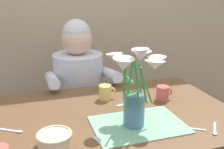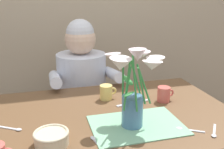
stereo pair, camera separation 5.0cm
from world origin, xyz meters
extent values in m
cube|color=brown|center=(0.00, 0.00, 0.72)|extent=(1.20, 0.80, 0.04)
cylinder|color=brown|center=(0.54, 0.34, 0.35)|extent=(0.06, 0.06, 0.70)
cylinder|color=#4C4C56|center=(-0.05, 0.62, 0.20)|extent=(0.30, 0.30, 0.40)
cylinder|color=silver|center=(-0.05, 0.62, 0.65)|extent=(0.34, 0.34, 0.50)
sphere|color=#DBB293|center=(-0.05, 0.62, 1.00)|extent=(0.21, 0.21, 0.21)
sphere|color=silver|center=(-0.05, 0.62, 1.04)|extent=(0.19, 0.19, 0.19)
cylinder|color=silver|center=(-0.24, 0.48, 0.78)|extent=(0.07, 0.33, 0.12)
cylinder|color=silver|center=(0.14, 0.48, 0.78)|extent=(0.07, 0.33, 0.12)
cube|color=#7AB289|center=(0.07, -0.15, 0.74)|extent=(0.40, 0.28, 0.00)
cylinder|color=teal|center=(0.05, -0.15, 0.81)|extent=(0.09, 0.09, 0.14)
cylinder|color=#388E42|center=(0.10, -0.15, 0.93)|extent=(0.06, 0.04, 0.18)
cone|color=white|center=(0.15, -0.14, 1.02)|extent=(0.10, 0.10, 0.05)
sphere|color=#E5D14C|center=(0.15, -0.14, 1.03)|extent=(0.02, 0.02, 0.02)
cylinder|color=#388E42|center=(0.08, -0.12, 0.94)|extent=(0.08, 0.05, 0.19)
cone|color=silver|center=(0.10, -0.10, 1.05)|extent=(0.12, 0.12, 0.04)
sphere|color=#E5D14C|center=(0.10, -0.10, 1.05)|extent=(0.02, 0.02, 0.02)
cylinder|color=#388E42|center=(0.05, -0.09, 0.92)|extent=(0.03, 0.02, 0.16)
cone|color=white|center=(0.05, -0.04, 1.00)|extent=(0.10, 0.10, 0.05)
sphere|color=#E5D14C|center=(0.05, -0.04, 1.00)|extent=(0.02, 0.02, 0.02)
cylinder|color=#388E42|center=(0.02, -0.12, 0.94)|extent=(0.03, 0.07, 0.19)
cone|color=silver|center=(-0.02, -0.09, 1.04)|extent=(0.10, 0.10, 0.04)
sphere|color=#E5D14C|center=(-0.02, -0.09, 1.04)|extent=(0.02, 0.02, 0.02)
cylinder|color=#388E42|center=(0.01, -0.18, 0.94)|extent=(0.03, 0.01, 0.21)
cone|color=white|center=(-0.02, -0.22, 1.05)|extent=(0.11, 0.12, 0.06)
sphere|color=#E5D14C|center=(-0.02, -0.22, 1.05)|extent=(0.02, 0.02, 0.02)
cylinder|color=#388E42|center=(0.05, -0.19, 0.96)|extent=(0.01, 0.06, 0.24)
cone|color=silver|center=(0.04, -0.23, 1.08)|extent=(0.09, 0.09, 0.05)
sphere|color=#E5D14C|center=(0.04, -0.23, 1.08)|extent=(0.02, 0.02, 0.02)
cylinder|color=#388E42|center=(0.08, -0.19, 0.94)|extent=(0.07, 0.06, 0.18)
cone|color=white|center=(0.10, -0.23, 1.03)|extent=(0.11, 0.11, 0.04)
sphere|color=#E5D14C|center=(0.10, -0.23, 1.04)|extent=(0.02, 0.02, 0.02)
ellipsoid|color=#388E42|center=(0.02, -0.20, 0.91)|extent=(0.09, 0.09, 0.04)
ellipsoid|color=#388E42|center=(0.05, -0.09, 0.93)|extent=(0.05, 0.09, 0.04)
cylinder|color=beige|center=(-0.29, -0.20, 0.77)|extent=(0.13, 0.13, 0.05)
torus|color=beige|center=(-0.29, -0.20, 0.79)|extent=(0.14, 0.14, 0.01)
cube|color=silver|center=(0.14, 0.08, 0.74)|extent=(0.19, 0.05, 0.00)
cylinder|color=#E5C666|center=(0.02, 0.18, 0.78)|extent=(0.07, 0.07, 0.08)
torus|color=#E5C666|center=(0.05, 0.18, 0.78)|extent=(0.04, 0.01, 0.04)
cylinder|color=#CC564C|center=(0.31, 0.07, 0.78)|extent=(0.07, 0.07, 0.08)
torus|color=#CC564C|center=(0.35, 0.07, 0.78)|extent=(0.04, 0.01, 0.04)
cube|color=silver|center=(0.29, -0.25, 0.74)|extent=(0.09, 0.06, 0.00)
ellipsoid|color=silver|center=(0.24, -0.23, 0.74)|extent=(0.03, 0.03, 0.01)
cube|color=silver|center=(0.38, -0.27, 0.74)|extent=(0.07, 0.08, 0.00)
ellipsoid|color=silver|center=(0.35, -0.32, 0.74)|extent=(0.03, 0.03, 0.01)
cube|color=silver|center=(-0.12, -0.26, 0.74)|extent=(0.03, 0.10, 0.00)
ellipsoid|color=silver|center=(-0.13, -0.20, 0.74)|extent=(0.03, 0.03, 0.01)
cube|color=silver|center=(-0.47, -0.03, 0.74)|extent=(0.09, 0.06, 0.00)
ellipsoid|color=silver|center=(-0.42, -0.06, 0.74)|extent=(0.03, 0.03, 0.01)
camera|label=1|loc=(-0.34, -1.09, 1.30)|focal=41.45mm
camera|label=2|loc=(-0.30, -1.10, 1.30)|focal=41.45mm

